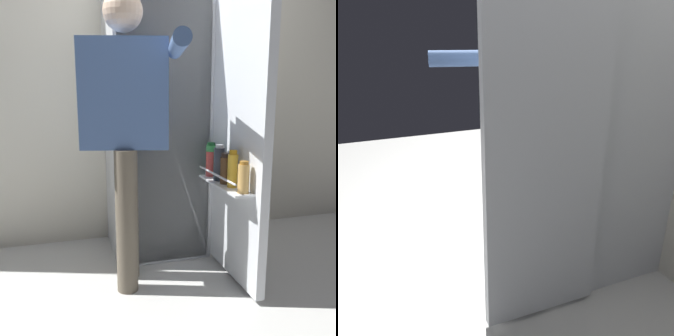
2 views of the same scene
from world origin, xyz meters
The scene contains 4 objects.
ground_plane centered at (0.00, 0.00, 0.00)m, with size 6.86×6.86×0.00m, color silver.
kitchen_wall centered at (0.00, 0.87, 1.24)m, with size 4.40×0.10×2.49m, color silver.
refrigerator centered at (0.03, 0.48, 0.90)m, with size 0.68×1.20×1.79m.
person centered at (-0.28, 0.07, 0.99)m, with size 0.57×0.84×1.64m.
Camera 1 is at (-0.63, -1.95, 1.12)m, focal length 39.36 mm.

